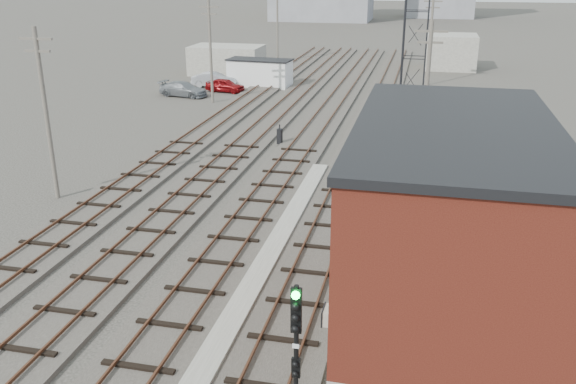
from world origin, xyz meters
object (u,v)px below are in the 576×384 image
(switch_stand, at_px, (280,136))
(site_trailer, at_px, (260,73))
(car_silver, at_px, (214,80))
(signal_mast, at_px, (296,346))
(car_red, at_px, (225,85))
(car_grey, at_px, (183,89))

(switch_stand, relative_size, site_trailer, 0.20)
(site_trailer, bearing_deg, car_silver, -154.11)
(signal_mast, relative_size, site_trailer, 0.64)
(signal_mast, bearing_deg, switch_stand, 104.47)
(switch_stand, bearing_deg, car_red, 129.47)
(car_grey, bearing_deg, car_silver, -5.01)
(car_red, bearing_deg, site_trailer, -24.43)
(site_trailer, height_order, car_red, site_trailer)
(switch_stand, xyz_separation_m, car_red, (-9.71, 17.26, 0.01))
(car_silver, bearing_deg, signal_mast, -159.14)
(switch_stand, distance_m, car_silver, 22.64)
(signal_mast, distance_m, switch_stand, 27.72)
(car_red, distance_m, car_silver, 2.89)
(switch_stand, relative_size, car_grey, 0.29)
(signal_mast, bearing_deg, site_trailer, 106.41)
(signal_mast, relative_size, car_silver, 0.94)
(site_trailer, relative_size, car_grey, 1.42)
(site_trailer, xyz_separation_m, car_grey, (-5.74, -6.74, -0.70))
(car_silver, bearing_deg, site_trailer, -70.23)
(car_red, bearing_deg, signal_mast, -150.60)
(car_silver, height_order, car_grey, car_silver)
(site_trailer, distance_m, car_grey, 8.88)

